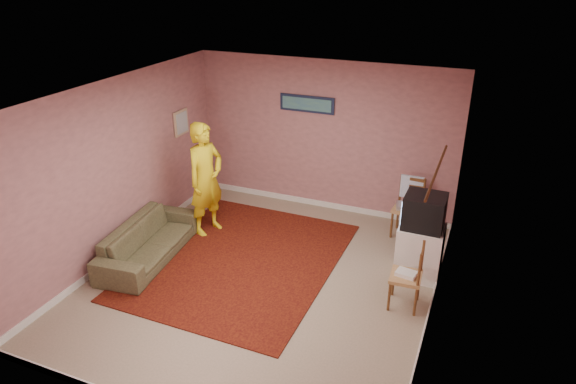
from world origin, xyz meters
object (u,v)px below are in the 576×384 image
at_px(crt_tv, 424,211).
at_px(person, 206,179).
at_px(sofa, 149,241).
at_px(chair_b, 407,269).
at_px(chair_a, 408,202).
at_px(tv_cabinet, 420,251).

relative_size(crt_tv, person, 0.30).
xyz_separation_m(sofa, person, (0.40, 1.04, 0.64)).
bearing_deg(chair_b, sofa, -88.90).
bearing_deg(person, chair_a, -54.15).
bearing_deg(tv_cabinet, chair_a, 109.21).
bearing_deg(chair_b, chair_a, -173.27).
bearing_deg(crt_tv, tv_cabinet, -0.00).
distance_m(sofa, person, 1.29).
relative_size(sofa, person, 1.03).
xyz_separation_m(tv_cabinet, chair_b, (-0.05, -0.78, 0.16)).
xyz_separation_m(chair_a, person, (-2.98, -1.07, 0.33)).
distance_m(tv_cabinet, crt_tv, 0.61).
xyz_separation_m(crt_tv, chair_b, (-0.04, -0.78, -0.45)).
xyz_separation_m(chair_a, sofa, (-3.38, -2.11, -0.31)).
relative_size(tv_cabinet, person, 0.41).
height_order(chair_a, sofa, chair_a).
bearing_deg(tv_cabinet, crt_tv, 179.39).
distance_m(crt_tv, sofa, 3.95).
distance_m(tv_cabinet, sofa, 3.90).
bearing_deg(person, tv_cabinet, -73.60).
bearing_deg(sofa, crt_tv, -80.47).
height_order(tv_cabinet, chair_b, chair_b).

